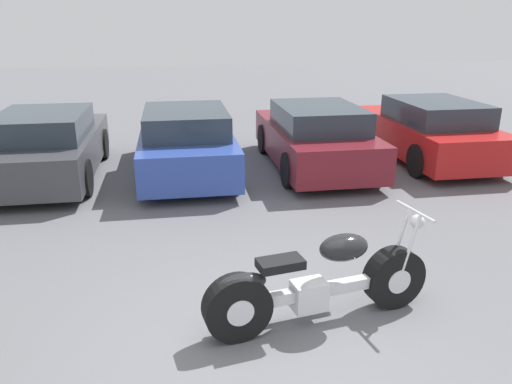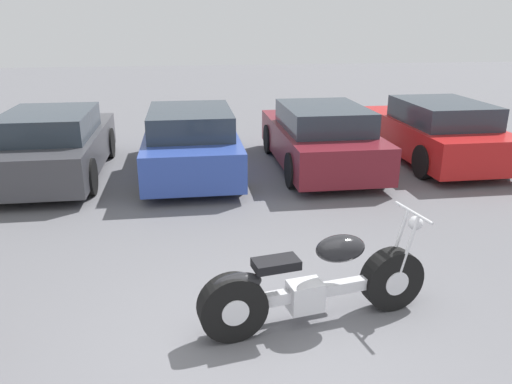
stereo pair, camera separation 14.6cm
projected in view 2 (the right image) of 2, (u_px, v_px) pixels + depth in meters
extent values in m
plane|color=slate|center=(271.00, 352.00, 4.64)|extent=(60.00, 60.00, 0.00)
cylinder|color=black|center=(392.00, 279.00, 5.26)|extent=(0.69, 0.31, 0.67)
cylinder|color=silver|center=(392.00, 279.00, 5.26)|extent=(0.30, 0.26, 0.27)
cylinder|color=black|center=(233.00, 307.00, 4.74)|extent=(0.69, 0.31, 0.67)
cylinder|color=silver|center=(233.00, 307.00, 4.74)|extent=(0.30, 0.26, 0.27)
cube|color=silver|center=(316.00, 291.00, 4.99)|extent=(1.33, 0.34, 0.12)
cube|color=silver|center=(305.00, 296.00, 4.97)|extent=(0.38, 0.30, 0.30)
ellipsoid|color=black|center=(340.00, 248.00, 4.92)|extent=(0.57, 0.40, 0.27)
cube|color=black|center=(276.00, 264.00, 4.74)|extent=(0.48, 0.31, 0.09)
ellipsoid|color=black|center=(237.00, 283.00, 4.67)|extent=(0.51, 0.28, 0.20)
cylinder|color=silver|center=(407.00, 250.00, 5.08)|extent=(0.22, 0.07, 0.74)
cylinder|color=silver|center=(397.00, 243.00, 5.24)|extent=(0.22, 0.07, 0.74)
cylinder|color=silver|center=(413.00, 213.00, 5.07)|extent=(0.14, 0.62, 0.03)
sphere|color=silver|center=(416.00, 223.00, 5.12)|extent=(0.15, 0.15, 0.15)
cylinder|color=silver|center=(277.00, 302.00, 5.06)|extent=(1.33, 0.31, 0.08)
cube|color=#3D3D42|center=(56.00, 150.00, 9.67)|extent=(1.75, 4.06, 0.68)
cube|color=#28333D|center=(48.00, 124.00, 9.26)|extent=(1.54, 2.11, 0.45)
cylinder|color=black|center=(31.00, 146.00, 10.80)|extent=(0.20, 0.65, 0.65)
cylinder|color=black|center=(109.00, 143.00, 11.02)|extent=(0.20, 0.65, 0.65)
cylinder|color=black|center=(89.00, 177.00, 8.67)|extent=(0.20, 0.65, 0.65)
cube|color=#2D479E|center=(191.00, 147.00, 9.93)|extent=(1.75, 4.06, 0.68)
cube|color=#28333D|center=(190.00, 121.00, 9.51)|extent=(1.54, 2.11, 0.45)
cylinder|color=black|center=(153.00, 143.00, 11.05)|extent=(0.20, 0.65, 0.65)
cylinder|color=black|center=(227.00, 140.00, 11.27)|extent=(0.20, 0.65, 0.65)
cylinder|color=black|center=(146.00, 176.00, 8.70)|extent=(0.20, 0.65, 0.65)
cylinder|color=black|center=(239.00, 172.00, 8.92)|extent=(0.20, 0.65, 0.65)
cube|color=maroon|center=(319.00, 143.00, 10.26)|extent=(1.75, 4.06, 0.68)
cube|color=#28333D|center=(323.00, 117.00, 9.85)|extent=(1.54, 2.11, 0.45)
cylinder|color=black|center=(270.00, 139.00, 11.39)|extent=(0.20, 0.65, 0.65)
cylinder|color=black|center=(339.00, 137.00, 11.61)|extent=(0.20, 0.65, 0.65)
cylinder|color=black|center=(293.00, 170.00, 9.04)|extent=(0.20, 0.65, 0.65)
cylinder|color=black|center=(379.00, 167.00, 9.26)|extent=(0.20, 0.65, 0.65)
cube|color=red|center=(434.00, 136.00, 10.80)|extent=(1.75, 4.06, 0.68)
cube|color=#28333D|center=(443.00, 112.00, 10.39)|extent=(1.54, 2.11, 0.45)
cylinder|color=black|center=(376.00, 134.00, 11.93)|extent=(0.20, 0.65, 0.65)
cylinder|color=black|center=(440.00, 131.00, 12.15)|extent=(0.20, 0.65, 0.65)
cylinder|color=black|center=(424.00, 162.00, 9.58)|extent=(0.20, 0.65, 0.65)
cylinder|color=black|center=(502.00, 159.00, 9.80)|extent=(0.20, 0.65, 0.65)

